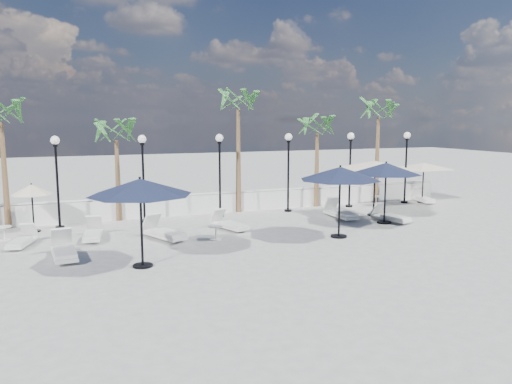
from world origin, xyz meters
name	(u,v)px	position (x,y,z in m)	size (l,w,h in m)	color
ground	(276,250)	(0.00, 0.00, 0.00)	(100.00, 100.00, 0.00)	gray
balustrade	(214,203)	(0.00, 7.50, 0.47)	(26.00, 0.30, 1.01)	silver
lamppost_1	(57,169)	(-7.00, 6.50, 2.49)	(0.36, 0.36, 3.84)	black
lamppost_2	(143,166)	(-3.50, 6.50, 2.49)	(0.36, 0.36, 3.84)	black
lamppost_3	(220,163)	(0.00, 6.50, 2.49)	(0.36, 0.36, 3.84)	black
lamppost_4	(288,161)	(3.50, 6.50, 2.49)	(0.36, 0.36, 3.84)	black
lamppost_5	(350,159)	(7.00, 6.50, 2.49)	(0.36, 0.36, 3.84)	black
lamppost_6	(406,157)	(10.50, 6.50, 2.49)	(0.36, 0.36, 3.84)	black
palm_0	(1,119)	(-9.00, 7.30, 4.53)	(2.60, 2.60, 5.50)	brown
palm_1	(116,137)	(-4.50, 7.30, 3.75)	(2.60, 2.60, 4.70)	brown
palm_2	(238,106)	(1.20, 7.30, 5.12)	(2.60, 2.60, 6.10)	brown
palm_3	(317,130)	(5.50, 7.30, 3.95)	(2.60, 2.60, 4.90)	brown
palm_4	(379,115)	(9.20, 7.30, 4.73)	(2.60, 2.60, 5.70)	brown
lounger_0	(22,240)	(-8.27, 3.78, 0.22)	(1.04, 1.81, 0.65)	silver
lounger_1	(93,233)	(-5.84, 3.95, 0.24)	(0.88, 1.98, 0.72)	silver
lounger_2	(64,251)	(-6.89, 1.53, 0.27)	(0.84, 2.16, 0.79)	silver
lounger_3	(164,232)	(-3.34, 3.01, 0.27)	(1.47, 2.23, 0.80)	silver
lounger_4	(229,224)	(-0.51, 3.67, 0.24)	(1.23, 1.99, 0.71)	silver
lounger_5	(391,216)	(6.67, 2.55, 0.24)	(1.03, 1.97, 0.71)	silver
lounger_6	(340,213)	(5.00, 4.04, 0.27)	(0.73, 2.14, 0.80)	silver
lounger_7	(423,198)	(11.51, 6.22, 0.23)	(0.99, 1.90, 0.68)	silver
side_table_0	(4,232)	(-8.94, 5.04, 0.32)	(0.54, 0.54, 0.52)	silver
side_table_1	(216,231)	(-1.54, 2.14, 0.33)	(0.57, 0.57, 0.55)	silver
side_table_2	(376,200)	(8.45, 6.20, 0.33)	(0.56, 0.56, 0.54)	silver
parasol_navy_left	(140,187)	(-4.65, -0.32, 2.47)	(3.17, 3.17, 2.80)	black
parasol_navy_mid	(340,174)	(3.01, 0.86, 2.46)	(3.12, 3.12, 2.79)	black
parasol_navy_right	(386,169)	(6.23, 2.40, 2.39)	(3.03, 3.03, 2.72)	black
parasol_cream_sq_a	(375,161)	(6.82, 4.07, 2.57)	(5.66, 5.66, 2.78)	black
parasol_cream_sq_b	(424,163)	(11.44, 6.20, 2.17)	(4.68, 4.68, 2.35)	black
parasol_cream_small	(32,190)	(-7.98, 6.20, 1.70)	(1.62, 1.62, 1.98)	black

